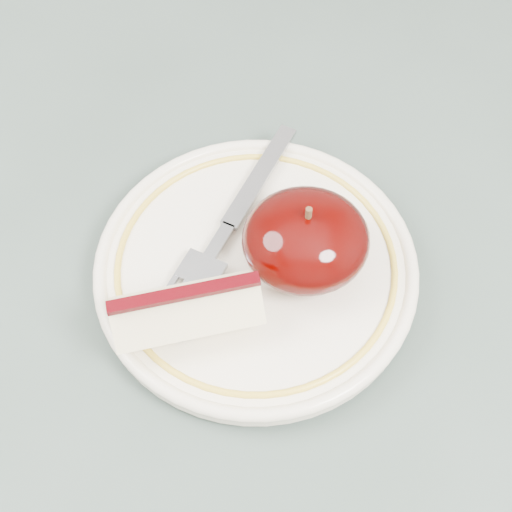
{
  "coord_description": "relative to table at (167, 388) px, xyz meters",
  "views": [
    {
      "loc": [
        0.05,
        -0.2,
        1.16
      ],
      "look_at": [
        0.07,
        0.04,
        0.78
      ],
      "focal_mm": 50.0,
      "sensor_mm": 36.0,
      "label": 1
    }
  ],
  "objects": [
    {
      "name": "table",
      "position": [
        0.0,
        0.0,
        0.0
      ],
      "size": [
        0.9,
        0.9,
        0.75
      ],
      "color": "brown",
      "rests_on": "ground"
    },
    {
      "name": "plate",
      "position": [
        0.07,
        0.04,
        0.1
      ],
      "size": [
        0.21,
        0.21,
        0.02
      ],
      "color": "#EFE5C8",
      "rests_on": "table"
    },
    {
      "name": "apple_half",
      "position": [
        0.1,
        0.04,
        0.13
      ],
      "size": [
        0.08,
        0.08,
        0.06
      ],
      "color": "black",
      "rests_on": "plate"
    },
    {
      "name": "apple_wedge",
      "position": [
        0.02,
        -0.0,
        0.13
      ],
      "size": [
        0.09,
        0.05,
        0.04
      ],
      "rotation": [
        0.0,
        0.0,
        0.17
      ],
      "color": "beige",
      "rests_on": "plate"
    },
    {
      "name": "fork",
      "position": [
        0.05,
        0.07,
        0.11
      ],
      "size": [
        0.11,
        0.17,
        0.0
      ],
      "rotation": [
        0.0,
        0.0,
        1.05
      ],
      "color": "#92959A",
      "rests_on": "plate"
    }
  ]
}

